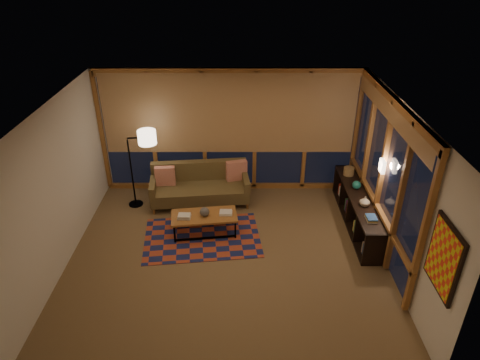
{
  "coord_description": "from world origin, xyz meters",
  "views": [
    {
      "loc": [
        0.22,
        -5.96,
        4.8
      ],
      "look_at": [
        0.22,
        0.55,
        1.23
      ],
      "focal_mm": 32.0,
      "sensor_mm": 36.0,
      "label": 1
    }
  ],
  "objects_px": {
    "sofa": "(200,186)",
    "bookshelf": "(357,210)",
    "floor_lamp": "(131,169)",
    "coffee_table": "(205,224)"
  },
  "relations": [
    {
      "from": "sofa",
      "to": "bookshelf",
      "type": "xyz_separation_m",
      "value": [
        3.1,
        -0.78,
        -0.09
      ]
    },
    {
      "from": "floor_lamp",
      "to": "bookshelf",
      "type": "relative_size",
      "value": 0.65
    },
    {
      "from": "sofa",
      "to": "coffee_table",
      "type": "distance_m",
      "value": 1.12
    },
    {
      "from": "coffee_table",
      "to": "bookshelf",
      "type": "distance_m",
      "value": 2.95
    },
    {
      "from": "coffee_table",
      "to": "floor_lamp",
      "type": "bearing_deg",
      "value": 139.09
    },
    {
      "from": "floor_lamp",
      "to": "bookshelf",
      "type": "distance_m",
      "value": 4.55
    },
    {
      "from": "coffee_table",
      "to": "sofa",
      "type": "bearing_deg",
      "value": 91.6
    },
    {
      "from": "coffee_table",
      "to": "floor_lamp",
      "type": "xyz_separation_m",
      "value": [
        -1.53,
        1.03,
        0.63
      ]
    },
    {
      "from": "sofa",
      "to": "bookshelf",
      "type": "height_order",
      "value": "sofa"
    },
    {
      "from": "coffee_table",
      "to": "bookshelf",
      "type": "height_order",
      "value": "bookshelf"
    }
  ]
}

